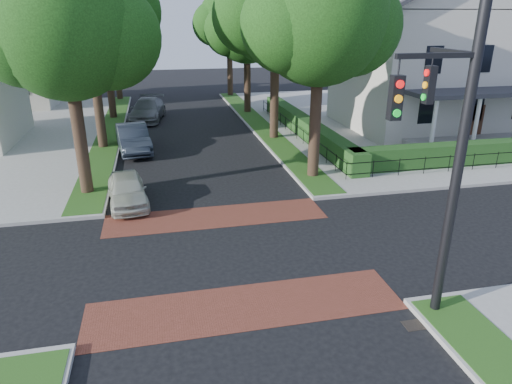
% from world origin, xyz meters
% --- Properties ---
extents(ground, '(120.00, 120.00, 0.00)m').
position_xyz_m(ground, '(0.00, 0.00, 0.00)').
color(ground, black).
rests_on(ground, ground).
extents(sidewalk_ne, '(30.00, 30.00, 0.15)m').
position_xyz_m(sidewalk_ne, '(19.50, 19.00, 0.07)').
color(sidewalk_ne, gray).
rests_on(sidewalk_ne, ground).
extents(crosswalk_far, '(9.00, 2.20, 0.01)m').
position_xyz_m(crosswalk_far, '(0.00, 3.20, 0.01)').
color(crosswalk_far, brown).
rests_on(crosswalk_far, ground).
extents(crosswalk_near, '(9.00, 2.20, 0.01)m').
position_xyz_m(crosswalk_near, '(0.00, -3.20, 0.01)').
color(crosswalk_near, brown).
rests_on(crosswalk_near, ground).
extents(storm_drain, '(0.65, 0.45, 0.01)m').
position_xyz_m(storm_drain, '(4.30, -5.00, 0.01)').
color(storm_drain, black).
rests_on(storm_drain, ground).
extents(grass_strip_ne, '(1.60, 29.80, 0.02)m').
position_xyz_m(grass_strip_ne, '(5.40, 19.10, 0.16)').
color(grass_strip_ne, '#244915').
rests_on(grass_strip_ne, sidewalk_ne).
extents(grass_strip_nw, '(1.60, 29.80, 0.02)m').
position_xyz_m(grass_strip_nw, '(-5.40, 19.10, 0.16)').
color(grass_strip_nw, '#244915').
rests_on(grass_strip_nw, sidewalk_nw).
extents(tree_right_near, '(7.75, 6.67, 10.66)m').
position_xyz_m(tree_right_near, '(5.60, 7.24, 7.63)').
color(tree_right_near, black).
rests_on(tree_right_near, sidewalk_ne).
extents(tree_right_mid, '(8.25, 7.09, 11.22)m').
position_xyz_m(tree_right_mid, '(5.61, 15.25, 7.99)').
color(tree_right_mid, black).
rests_on(tree_right_mid, sidewalk_ne).
extents(tree_right_far, '(7.25, 6.23, 9.74)m').
position_xyz_m(tree_right_far, '(5.60, 24.22, 6.91)').
color(tree_right_far, black).
rests_on(tree_right_far, sidewalk_ne).
extents(tree_right_back, '(7.50, 6.45, 10.20)m').
position_xyz_m(tree_right_back, '(5.60, 33.23, 7.27)').
color(tree_right_back, black).
rests_on(tree_right_back, sidewalk_ne).
extents(tree_left_near, '(7.50, 6.45, 10.20)m').
position_xyz_m(tree_left_near, '(-5.40, 7.23, 7.27)').
color(tree_left_near, black).
rests_on(tree_left_near, sidewalk_nw).
extents(tree_left_mid, '(8.00, 6.88, 11.48)m').
position_xyz_m(tree_left_mid, '(-5.39, 15.24, 8.34)').
color(tree_left_mid, black).
rests_on(tree_left_mid, sidewalk_nw).
extents(tree_left_far, '(7.00, 6.02, 9.86)m').
position_xyz_m(tree_left_far, '(-5.40, 24.22, 7.12)').
color(tree_left_far, black).
rests_on(tree_left_far, sidewalk_nw).
extents(tree_left_back, '(7.75, 6.66, 10.44)m').
position_xyz_m(tree_left_back, '(-5.40, 33.24, 7.41)').
color(tree_left_back, black).
rests_on(tree_left_back, sidewalk_nw).
extents(hedge_main_road, '(1.00, 18.00, 1.20)m').
position_xyz_m(hedge_main_road, '(7.70, 15.00, 0.75)').
color(hedge_main_road, '#194819').
rests_on(hedge_main_road, sidewalk_ne).
extents(hedge_cross_road, '(18.00, 1.00, 1.20)m').
position_xyz_m(hedge_cross_road, '(16.50, 7.00, 0.75)').
color(hedge_cross_road, '#194819').
rests_on(hedge_cross_road, sidewalk_ne).
extents(fence_main_road, '(0.06, 18.00, 0.90)m').
position_xyz_m(fence_main_road, '(6.90, 15.00, 0.60)').
color(fence_main_road, black).
rests_on(fence_main_road, sidewalk_ne).
extents(fence_cross_road, '(18.60, 0.06, 0.90)m').
position_xyz_m(fence_cross_road, '(16.20, 6.00, 0.60)').
color(fence_cross_road, black).
rests_on(fence_cross_road, sidewalk_ne).
extents(house_victorian, '(13.00, 13.05, 12.48)m').
position_xyz_m(house_victorian, '(17.51, 15.92, 6.02)').
color(house_victorian, beige).
rests_on(house_victorian, sidewalk_ne).
extents(traffic_signal, '(2.17, 2.00, 8.00)m').
position_xyz_m(traffic_signal, '(4.89, -4.41, 4.71)').
color(traffic_signal, black).
rests_on(traffic_signal, sidewalk_se).
extents(parked_car_front, '(2.05, 4.13, 1.35)m').
position_xyz_m(parked_car_front, '(-3.60, 5.39, 0.68)').
color(parked_car_front, beige).
rests_on(parked_car_front, ground).
extents(parked_car_middle, '(2.42, 5.17, 1.64)m').
position_xyz_m(parked_car_middle, '(-3.60, 13.96, 0.82)').
color(parked_car_middle, '#222833').
rests_on(parked_car_middle, ground).
extents(parked_car_rear, '(3.20, 6.02, 1.66)m').
position_xyz_m(parked_car_rear, '(-2.79, 23.03, 0.83)').
color(parked_car_rear, slate).
rests_on(parked_car_rear, ground).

